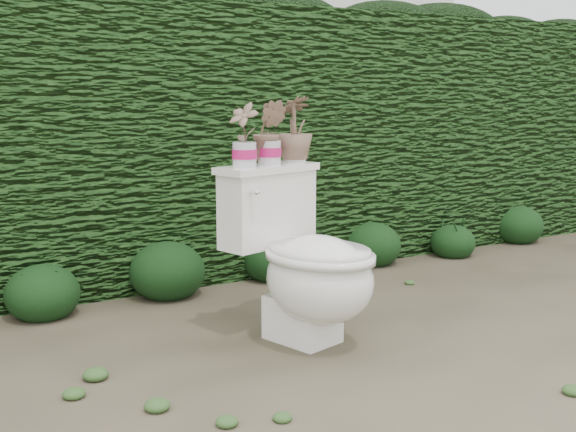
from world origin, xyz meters
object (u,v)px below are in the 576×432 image
potted_plant_center (269,134)px  potted_plant_right (295,131)px  toilet (306,264)px  potted_plant_left (244,137)px

potted_plant_center → potted_plant_right: (0.16, 0.04, 0.01)m
toilet → potted_plant_right: potted_plant_right is taller
potted_plant_left → potted_plant_center: potted_plant_center is taller
potted_plant_left → potted_plant_right: potted_plant_right is taller
toilet → potted_plant_left: bearing=120.3°
potted_plant_center → potted_plant_right: 0.17m
toilet → potted_plant_left: (-0.20, 0.19, 0.55)m
potted_plant_left → potted_plant_right: size_ratio=0.92×
toilet → potted_plant_center: bearing=87.1°
toilet → potted_plant_right: 0.64m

